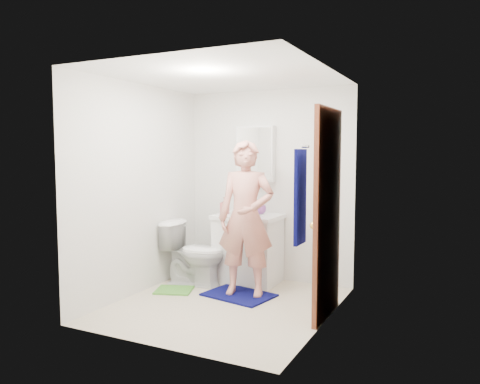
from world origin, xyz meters
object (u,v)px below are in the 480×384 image
(medicine_cabinet, at_px, (256,154))
(towel, at_px, (300,197))
(soap_dispenser, at_px, (225,205))
(toothbrush_cup, at_px, (261,210))
(toilet, at_px, (194,253))
(man, at_px, (246,218))
(vanity_cabinet, at_px, (248,250))

(medicine_cabinet, height_order, towel, medicine_cabinet)
(soap_dispenser, xyz_separation_m, toothbrush_cup, (0.42, 0.17, -0.05))
(toilet, bearing_deg, towel, -127.42)
(towel, xyz_separation_m, man, (-0.96, 0.96, -0.36))
(toothbrush_cup, bearing_deg, toilet, -143.73)
(towel, bearing_deg, medicine_cabinet, 124.61)
(toothbrush_cup, height_order, man, man)
(toilet, xyz_separation_m, toothbrush_cup, (0.67, 0.49, 0.51))
(toothbrush_cup, bearing_deg, soap_dispenser, -158.37)
(toothbrush_cup, bearing_deg, medicine_cabinet, 136.51)
(toilet, height_order, man, man)
(towel, bearing_deg, toothbrush_cup, 123.59)
(toilet, distance_m, soap_dispenser, 0.70)
(medicine_cabinet, distance_m, toilet, 1.46)
(vanity_cabinet, distance_m, towel, 2.08)
(vanity_cabinet, xyz_separation_m, toilet, (-0.55, -0.38, -0.01))
(soap_dispenser, bearing_deg, towel, -44.02)
(soap_dispenser, height_order, man, man)
(medicine_cabinet, distance_m, man, 1.06)
(medicine_cabinet, height_order, toilet, medicine_cabinet)
(towel, xyz_separation_m, soap_dispenser, (-1.48, 1.43, -0.29))
(toilet, xyz_separation_m, soap_dispenser, (0.25, 0.33, 0.57))
(towel, relative_size, toilet, 1.03)
(vanity_cabinet, distance_m, toilet, 0.67)
(vanity_cabinet, bearing_deg, towel, -51.53)
(toilet, relative_size, man, 0.45)
(vanity_cabinet, bearing_deg, toilet, -145.39)
(toilet, distance_m, man, 0.93)
(medicine_cabinet, xyz_separation_m, man, (0.22, -0.75, -0.71))
(toilet, bearing_deg, medicine_cabinet, -47.22)
(towel, relative_size, soap_dispenser, 3.79)
(medicine_cabinet, distance_m, towel, 2.11)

